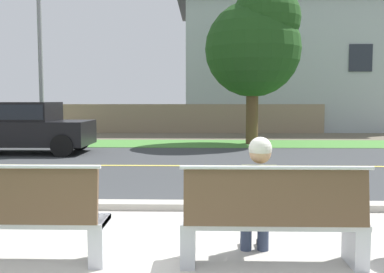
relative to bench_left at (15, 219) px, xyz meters
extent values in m
plane|color=#665B4C|center=(1.24, 7.82, -0.45)|extent=(140.00, 140.00, 0.00)
cube|color=#B7B2A8|center=(1.24, 0.22, -0.45)|extent=(44.00, 3.60, 0.01)
cube|color=#ADA89E|center=(1.24, 2.17, -0.40)|extent=(44.00, 0.30, 0.11)
cube|color=#383A3D|center=(1.24, 6.32, -0.45)|extent=(52.00, 8.00, 0.01)
cube|color=#E0CC4C|center=(1.24, 6.32, -0.44)|extent=(48.00, 0.14, 0.01)
cube|color=#478438|center=(1.24, 11.68, -0.44)|extent=(48.00, 2.80, 0.02)
cube|color=silver|center=(0.81, 0.07, -0.23)|extent=(0.14, 0.40, 0.45)
cube|color=silver|center=(0.00, 0.07, -0.03)|extent=(1.76, 0.44, 0.05)
cube|color=brown|center=(0.00, -0.13, 0.26)|extent=(1.69, 0.12, 0.52)
cylinder|color=silver|center=(0.00, -0.14, 0.54)|extent=(1.76, 0.04, 0.04)
cube|color=silver|center=(1.67, 0.07, -0.23)|extent=(0.14, 0.40, 0.45)
cube|color=silver|center=(3.29, 0.07, -0.23)|extent=(0.14, 0.40, 0.45)
cube|color=silver|center=(2.48, 0.07, -0.03)|extent=(1.76, 0.44, 0.05)
cube|color=brown|center=(2.48, -0.13, 0.26)|extent=(1.69, 0.12, 0.52)
cylinder|color=silver|center=(2.48, -0.14, 0.54)|extent=(1.76, 0.04, 0.04)
cylinder|color=#333D56|center=(2.27, 0.26, 0.06)|extent=(0.15, 0.42, 0.15)
cylinder|color=#333D56|center=(2.45, 0.26, 0.06)|extent=(0.15, 0.42, 0.15)
cylinder|color=#333D56|center=(2.27, 0.45, -0.24)|extent=(0.12, 0.12, 0.43)
cube|color=black|center=(2.27, 0.53, -0.42)|extent=(0.09, 0.24, 0.07)
cylinder|color=#333D56|center=(2.45, 0.45, -0.24)|extent=(0.12, 0.12, 0.43)
cube|color=black|center=(2.45, 0.53, -0.42)|extent=(0.09, 0.24, 0.07)
cube|color=#6B7047|center=(2.36, 0.07, 0.26)|extent=(0.34, 0.20, 0.52)
cylinder|color=#6B7047|center=(2.15, 0.09, 0.28)|extent=(0.09, 0.09, 0.46)
cylinder|color=#6B7047|center=(2.58, 0.09, 0.28)|extent=(0.09, 0.09, 0.46)
sphere|color=tan|center=(2.36, 0.08, 0.65)|extent=(0.21, 0.21, 0.21)
sphere|color=beige|center=(2.36, 0.08, 0.69)|extent=(0.22, 0.22, 0.22)
cube|color=black|center=(-3.75, 8.72, 0.17)|extent=(4.30, 1.76, 0.72)
cube|color=black|center=(-3.75, 8.72, 0.79)|extent=(2.24, 1.58, 0.60)
cube|color=black|center=(-3.75, 8.72, 0.81)|extent=(2.15, 1.62, 0.43)
cylinder|color=black|center=(-2.15, 7.88, -0.13)|extent=(0.64, 0.18, 0.64)
cylinder|color=black|center=(-2.15, 9.56, -0.13)|extent=(0.64, 0.18, 0.64)
cylinder|color=gray|center=(-3.98, 11.28, 3.03)|extent=(0.16, 0.16, 6.97)
cylinder|color=brown|center=(3.58, 11.63, 0.62)|extent=(0.44, 0.44, 2.14)
sphere|color=#1E4719|center=(3.58, 11.63, 2.97)|extent=(3.42, 3.42, 3.42)
sphere|color=#1E4719|center=(4.01, 11.38, 3.99)|extent=(2.39, 2.39, 2.39)
cube|color=gray|center=(1.14, 16.99, 0.25)|extent=(13.00, 0.36, 1.40)
cube|color=#A3ADB2|center=(6.73, 20.19, 2.83)|extent=(11.54, 6.40, 6.56)
cube|color=#474C56|center=(6.73, 20.19, 6.41)|extent=(12.46, 6.91, 0.60)
cube|color=#232833|center=(4.13, 16.96, 3.15)|extent=(1.10, 0.06, 1.30)
cube|color=#232833|center=(9.32, 16.96, 3.15)|extent=(1.10, 0.06, 1.30)
camera|label=1|loc=(1.82, -4.03, 1.15)|focal=40.29mm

